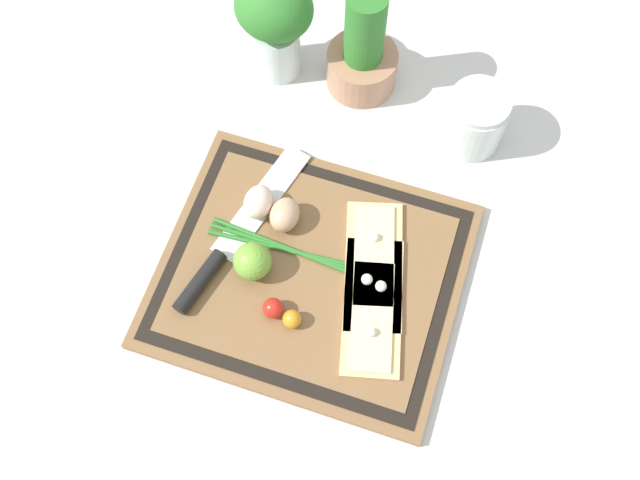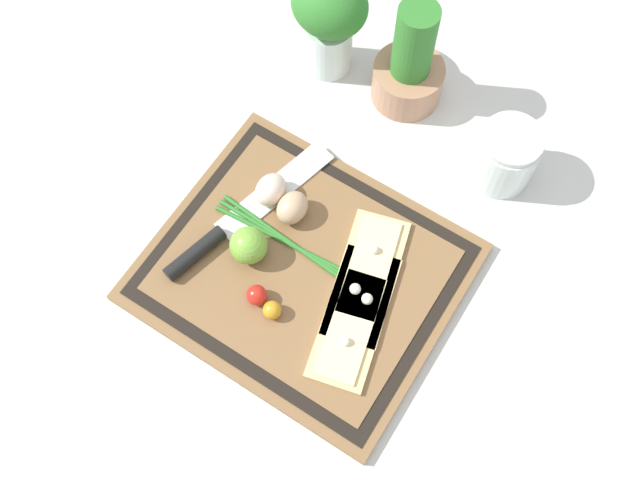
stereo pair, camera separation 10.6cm
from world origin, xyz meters
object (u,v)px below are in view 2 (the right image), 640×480
at_px(egg_pink, 271,190).
at_px(herb_glass, 329,17).
at_px(knife, 223,231).
at_px(lime, 249,245).
at_px(cherry_tomato_red, 257,295).
at_px(sauce_jar, 504,158).
at_px(cherry_tomato_yellow, 273,311).
at_px(egg_brown, 292,208).
at_px(pizza_slice_near, 353,319).
at_px(pizza_slice_far, 367,275).
at_px(herb_pot, 410,68).

height_order(egg_pink, herb_glass, herb_glass).
xyz_separation_m(knife, egg_pink, (0.02, 0.09, 0.01)).
bearing_deg(lime, cherry_tomato_red, -47.11).
bearing_deg(sauce_jar, cherry_tomato_yellow, -112.88).
bearing_deg(egg_brown, egg_pink, 169.71).
height_order(pizza_slice_near, knife, pizza_slice_near).
bearing_deg(egg_brown, pizza_slice_near, -29.56).
height_order(pizza_slice_far, cherry_tomato_yellow, cherry_tomato_yellow).
xyz_separation_m(herb_pot, herb_glass, (-0.14, -0.02, 0.04)).
distance_m(pizza_slice_near, lime, 0.18).
bearing_deg(herb_glass, pizza_slice_near, -53.45).
xyz_separation_m(sauce_jar, herb_glass, (-0.33, 0.03, 0.07)).
bearing_deg(cherry_tomato_red, sauce_jar, 62.75).
xyz_separation_m(pizza_slice_near, egg_brown, (-0.16, 0.09, 0.02)).
distance_m(knife, egg_pink, 0.09).
relative_size(pizza_slice_near, herb_pot, 1.11).
bearing_deg(cherry_tomato_yellow, cherry_tomato_red, 169.16).
height_order(lime, cherry_tomato_yellow, lime).
relative_size(pizza_slice_near, pizza_slice_far, 1.01).
bearing_deg(sauce_jar, pizza_slice_far, -106.83).
xyz_separation_m(pizza_slice_near, knife, (-0.23, 0.01, 0.00)).
bearing_deg(egg_brown, cherry_tomato_yellow, -66.37).
height_order(pizza_slice_near, cherry_tomato_yellow, cherry_tomato_yellow).
relative_size(egg_pink, cherry_tomato_yellow, 2.04).
bearing_deg(pizza_slice_near, knife, 177.42).
xyz_separation_m(egg_brown, cherry_tomato_yellow, (0.06, -0.14, -0.01)).
relative_size(pizza_slice_far, lime, 3.91).
bearing_deg(cherry_tomato_red, herb_pot, 90.13).
relative_size(lime, herb_glass, 0.29).
distance_m(cherry_tomato_yellow, herb_glass, 0.45).
height_order(egg_brown, herb_glass, herb_glass).
relative_size(egg_brown, sauce_jar, 0.53).
height_order(egg_brown, cherry_tomato_red, egg_brown).
bearing_deg(herb_pot, egg_pink, -104.65).
height_order(lime, sauce_jar, sauce_jar).
distance_m(egg_brown, egg_pink, 0.04).
bearing_deg(lime, pizza_slice_far, 20.15).
bearing_deg(egg_brown, herb_pot, 84.09).
xyz_separation_m(egg_pink, cherry_tomato_red, (0.07, -0.14, -0.01)).
distance_m(cherry_tomato_yellow, sauce_jar, 0.41).
height_order(knife, egg_pink, egg_pink).
bearing_deg(knife, pizza_slice_far, 14.57).
height_order(egg_brown, herb_pot, herb_pot).
bearing_deg(herb_glass, sauce_jar, -5.80).
distance_m(pizza_slice_near, egg_brown, 0.18).
distance_m(pizza_slice_far, cherry_tomato_yellow, 0.14).
bearing_deg(egg_pink, cherry_tomato_yellow, -54.99).
distance_m(knife, herb_glass, 0.36).
relative_size(knife, egg_pink, 5.72).
bearing_deg(lime, pizza_slice_near, -1.95).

